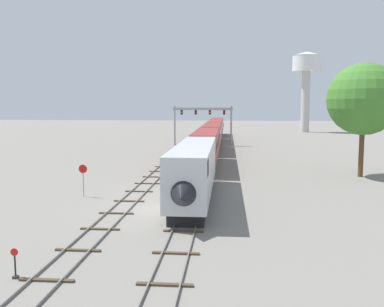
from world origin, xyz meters
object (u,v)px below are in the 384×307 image
water_tower (306,71)px  trackside_tree_left (364,99)px  switch_stand (15,268)px  stop_sign (83,176)px  signal_gantry (203,117)px  passenger_train (212,137)px

water_tower → trackside_tree_left: size_ratio=1.91×
switch_stand → stop_sign: size_ratio=0.51×
stop_sign → trackside_tree_left: trackside_tree_left is taller
trackside_tree_left → stop_sign: bearing=-155.2°
switch_stand → stop_sign: bearing=99.5°
signal_gantry → trackside_tree_left: 40.97m
stop_sign → signal_gantry: bearing=80.9°
passenger_train → signal_gantry: signal_gantry is taller
stop_sign → trackside_tree_left: 31.59m
trackside_tree_left → switch_stand: bearing=-129.6°
signal_gantry → switch_stand: (-4.85, -65.83, -5.39)m
stop_sign → trackside_tree_left: size_ratio=0.22×
stop_sign → passenger_train: bearing=75.4°
switch_stand → trackside_tree_left: 40.21m
signal_gantry → trackside_tree_left: (20.23, -35.51, 2.88)m
passenger_train → switch_stand: size_ratio=66.36×
switch_stand → stop_sign: (-2.90, 17.40, 1.35)m
switch_stand → trackside_tree_left: bearing=50.4°
switch_stand → signal_gantry: bearing=85.8°
passenger_train → water_tower: size_ratio=3.94×
switch_stand → stop_sign: stop_sign is taller
trackside_tree_left → passenger_train: bearing=125.2°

